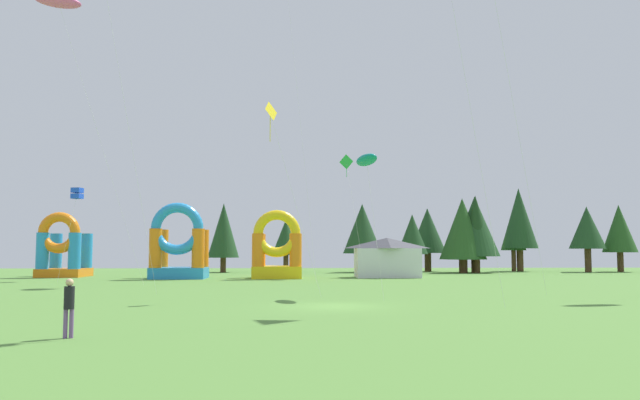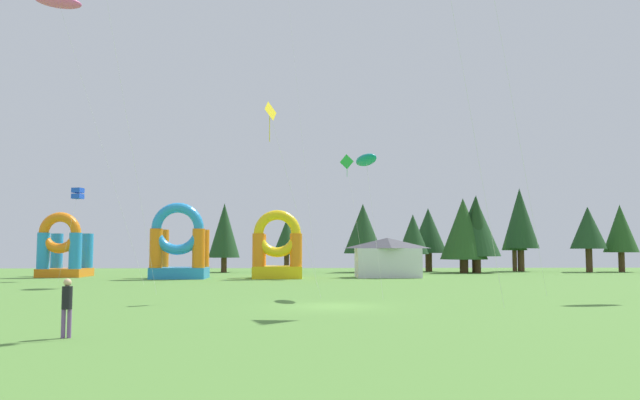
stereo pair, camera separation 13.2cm
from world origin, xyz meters
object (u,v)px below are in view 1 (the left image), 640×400
at_px(person_near_camera, 69,303).
at_px(inflatable_orange_dome, 277,254).
at_px(kite_blue_box, 77,193).
at_px(kite_green_diamond, 347,163).
at_px(kite_yellow_diamond, 270,115).
at_px(festival_tent, 387,258).
at_px(inflatable_yellow_castle, 179,250).
at_px(kite_teal_parafoil, 366,160).
at_px(kite_pink_parafoil, 58,2).
at_px(inflatable_blue_arch, 63,252).

relative_size(person_near_camera, inflatable_orange_dome, 0.29).
relative_size(kite_blue_box, kite_green_diamond, 0.70).
xyz_separation_m(kite_yellow_diamond, festival_tent, (10.47, 25.22, -8.40)).
distance_m(person_near_camera, inflatable_yellow_castle, 38.97).
relative_size(kite_blue_box, festival_tent, 1.34).
bearing_deg(kite_teal_parafoil, inflatable_orange_dome, 104.07).
height_order(kite_blue_box, kite_pink_parafoil, kite_pink_parafoil).
bearing_deg(kite_green_diamond, festival_tent, 6.33).
relative_size(kite_teal_parafoil, person_near_camera, 4.57).
distance_m(kite_pink_parafoil, kite_yellow_diamond, 21.96).
relative_size(kite_green_diamond, inflatable_orange_dome, 1.83).
bearing_deg(inflatable_blue_arch, inflatable_orange_dome, -10.98).
bearing_deg(kite_blue_box, person_near_camera, -71.55).
xyz_separation_m(kite_blue_box, kite_green_diamond, (24.16, 4.10, 3.38)).
relative_size(kite_blue_box, inflatable_blue_arch, 1.28).
distance_m(kite_pink_parafoil, inflatable_blue_arch, 25.78).
bearing_deg(kite_yellow_diamond, festival_tent, 67.46).
relative_size(kite_pink_parafoil, kite_yellow_diamond, 1.99).
relative_size(kite_blue_box, kite_yellow_diamond, 0.75).
xyz_separation_m(kite_pink_parafoil, inflatable_yellow_castle, (6.81, 12.98, -18.30)).
bearing_deg(person_near_camera, kite_pink_parafoil, 102.87).
bearing_deg(festival_tent, inflatable_blue_arch, 175.28).
xyz_separation_m(kite_green_diamond, inflatable_yellow_castle, (-15.76, -1.14, -8.36)).
bearing_deg(kite_teal_parafoil, festival_tent, 78.64).
xyz_separation_m(kite_pink_parafoil, inflatable_blue_arch, (-5.19, 17.16, -18.52)).
relative_size(kite_teal_parafoil, inflatable_yellow_castle, 1.20).
xyz_separation_m(person_near_camera, inflatable_blue_arch, (-15.55, 42.96, 1.31)).
bearing_deg(kite_teal_parafoil, inflatable_blue_arch, 134.97).
distance_m(kite_blue_box, kite_green_diamond, 24.74).
bearing_deg(inflatable_blue_arch, kite_yellow_diamond, -52.73).
bearing_deg(kite_teal_parafoil, kite_blue_box, 139.69).
relative_size(kite_blue_box, kite_teal_parafoil, 0.97).
bearing_deg(kite_teal_parafoil, person_near_camera, -124.82).
height_order(kite_teal_parafoil, kite_green_diamond, kite_green_diamond).
relative_size(kite_blue_box, inflatable_yellow_castle, 1.16).
height_order(kite_pink_parafoil, kite_teal_parafoil, kite_pink_parafoil).
height_order(inflatable_yellow_castle, inflatable_orange_dome, inflatable_yellow_castle).
bearing_deg(kite_yellow_diamond, kite_blue_box, 130.35).
xyz_separation_m(person_near_camera, festival_tent, (16.10, 40.34, 0.82)).
height_order(kite_green_diamond, inflatable_yellow_castle, kite_green_diamond).
bearing_deg(inflatable_blue_arch, kite_pink_parafoil, -73.18).
bearing_deg(person_near_camera, inflatable_blue_arch, 100.89).
distance_m(kite_pink_parafoil, kite_green_diamond, 28.42).
bearing_deg(inflatable_yellow_castle, kite_yellow_diamond, -68.80).
distance_m(kite_yellow_diamond, person_near_camera, 18.59).
distance_m(kite_blue_box, inflatable_yellow_castle, 10.21).
distance_m(inflatable_blue_arch, festival_tent, 31.76).
bearing_deg(inflatable_blue_arch, festival_tent, -4.72).
xyz_separation_m(inflatable_blue_arch, festival_tent, (31.65, -2.61, -0.49)).
height_order(kite_yellow_diamond, inflatable_orange_dome, kite_yellow_diamond).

